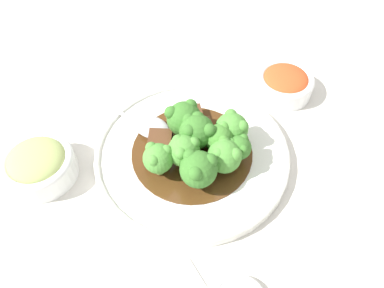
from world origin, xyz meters
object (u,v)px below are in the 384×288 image
Objects in this scene: broccoli_floret_7 at (239,147)px; broccoli_floret_1 at (219,138)px; broccoli_floret_2 at (224,156)px; beef_strip_2 at (187,116)px; broccoli_floret_6 at (199,169)px; broccoli_floret_3 at (158,158)px; broccoli_floret_4 at (184,118)px; side_bowl_kimchi at (285,83)px; beef_strip_1 at (159,148)px; side_bowl_appetizer at (39,164)px; broccoli_floret_0 at (184,150)px; broccoli_floret_5 at (232,128)px; beef_strip_0 at (203,131)px; main_plate at (192,153)px; serving_spoon at (143,123)px; broccoli_floret_8 at (199,133)px.

broccoli_floret_1 is at bearing 19.72° from broccoli_floret_7.
beef_strip_2 is at bearing -14.08° from broccoli_floret_2.
broccoli_floret_1 is 0.06m from broccoli_floret_6.
beef_strip_2 is at bearing -65.09° from broccoli_floret_3.
broccoli_floret_4 reaches higher than broccoli_floret_1.
side_bowl_kimchi is (-0.04, -0.21, -0.03)m from broccoli_floret_4.
beef_strip_1 is 0.69× the size of side_bowl_appetizer.
beef_strip_2 is at bearing -110.39° from side_bowl_appetizer.
broccoli_floret_2 is at bearing 149.67° from broccoli_floret_1.
broccoli_floret_4 is at bearing 128.67° from beef_strip_2.
broccoli_floret_0 is 0.04m from broccoli_floret_3.
broccoli_floret_2 is 1.13× the size of broccoli_floret_7.
broccoli_floret_4 is 0.58× the size of side_bowl_appetizer.
broccoli_floret_2 is at bearing 121.31° from broccoli_floret_5.
beef_strip_0 is 1.09× the size of broccoli_floret_5.
main_plate is 4.82× the size of beef_strip_2.
beef_strip_1 is 0.05m from broccoli_floret_0.
broccoli_floret_3 reaches higher than beef_strip_1.
broccoli_floret_3 is at bearing 155.39° from serving_spoon.
serving_spoon is (0.10, -0.00, -0.03)m from broccoli_floret_0.
broccoli_floret_7 reaches higher than beef_strip_2.
side_bowl_appetizer is (0.12, 0.22, 0.00)m from beef_strip_0.
broccoli_floret_6 is at bearing 144.82° from main_plate.
broccoli_floret_0 is at bearing -132.64° from side_bowl_appetizer.
broccoli_floret_4 is at bearing 44.46° from beef_strip_0.
broccoli_floret_0 is at bearing -115.49° from broccoli_floret_3.
side_bowl_appetizer reaches higher than beef_strip_1.
broccoli_floret_1 reaches higher than serving_spoon.
side_bowl_kimchi is (-0.04, -0.26, -0.00)m from beef_strip_1.
beef_strip_2 is 0.04m from broccoli_floret_4.
broccoli_floret_2 is 0.05m from broccoli_floret_6.
side_bowl_kimchi reaches higher than serving_spoon.
broccoli_floret_2 reaches higher than beef_strip_2.
broccoli_floret_8 reaches higher than serving_spoon.
broccoli_floret_1 is at bearing -30.33° from broccoli_floret_2.
beef_strip_2 is 0.24m from side_bowl_appetizer.
broccoli_floret_3 reaches higher than broccoli_floret_2.
serving_spoon is (0.09, -0.04, -0.03)m from broccoli_floret_3.
broccoli_floret_0 is at bearing 90.69° from side_bowl_kimchi.
broccoli_floret_1 is at bearing -137.72° from main_plate.
broccoli_floret_1 is 0.85× the size of broccoli_floret_8.
broccoli_floret_3 is 0.12m from broccoli_floret_7.
beef_strip_2 is 1.04× the size of broccoli_floret_6.
beef_strip_1 is at bearing 103.08° from beef_strip_2.
serving_spoon is (0.09, 0.02, 0.02)m from main_plate.
serving_spoon is (0.15, 0.03, -0.02)m from broccoli_floret_2.
side_bowl_kimchi is at bearing -99.23° from beef_strip_1.
broccoli_floret_7 reaches higher than serving_spoon.
beef_strip_2 is 0.30× the size of serving_spoon.
broccoli_floret_5 is at bearing -101.22° from broccoli_floret_0.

